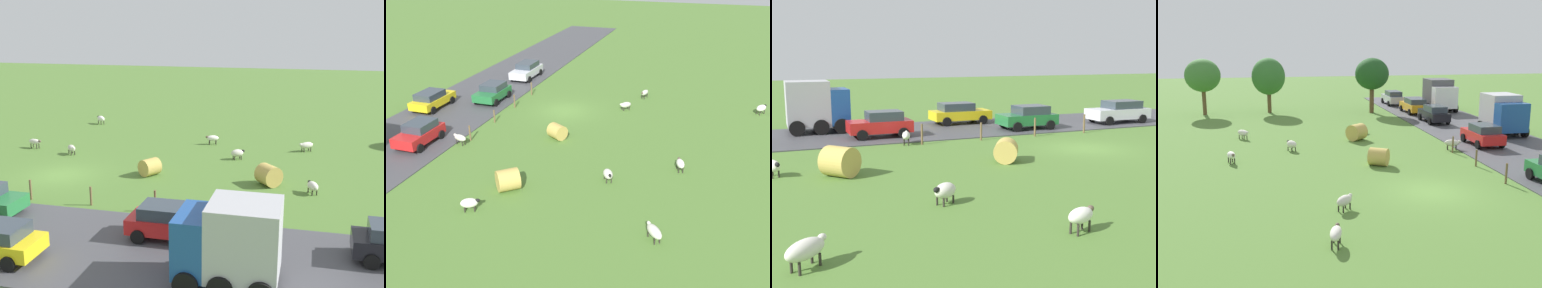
% 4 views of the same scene
% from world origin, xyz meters
% --- Properties ---
extents(ground_plane, '(160.00, 160.00, 0.00)m').
position_xyz_m(ground_plane, '(0.00, 0.00, 0.00)').
color(ground_plane, '#517A33').
extents(road_strip, '(8.00, 80.00, 0.06)m').
position_xyz_m(road_strip, '(9.18, 0.00, 0.03)').
color(road_strip, '#47474C').
rests_on(road_strip, ground_plane).
extents(sheep_1, '(1.11, 1.21, 0.75)m').
position_xyz_m(sheep_1, '(-10.05, 15.33, 0.49)').
color(sheep_1, silver).
rests_on(sheep_1, ground_plane).
extents(sheep_2, '(0.92, 1.07, 0.76)m').
position_xyz_m(sheep_2, '(-6.52, 10.54, 0.48)').
color(sheep_2, silver).
rests_on(sheep_2, ground_plane).
extents(sheep_3, '(0.75, 1.12, 0.75)m').
position_xyz_m(sheep_3, '(-10.51, 7.86, 0.52)').
color(sheep_3, white).
rests_on(sheep_3, ground_plane).
extents(sheep_5, '(1.23, 0.74, 0.75)m').
position_xyz_m(sheep_5, '(4.81, 8.75, 0.51)').
color(sheep_5, silver).
rests_on(sheep_5, ground_plane).
extents(sheep_6, '(1.09, 0.89, 0.74)m').
position_xyz_m(sheep_6, '(-0.29, 15.90, 0.47)').
color(sheep_6, silver).
rests_on(sheep_6, ground_plane).
extents(hay_bale_0, '(1.78, 1.78, 1.28)m').
position_xyz_m(hay_bale_0, '(-1.26, 13.28, 0.64)').
color(hay_bale_0, tan).
rests_on(hay_bale_0, ground_plane).
extents(hay_bale_1, '(1.56, 1.54, 1.11)m').
position_xyz_m(hay_bale_1, '(-1.40, 5.61, 0.55)').
color(hay_bale_1, tan).
rests_on(hay_bale_1, ground_plane).
extents(fence_post_0, '(0.12, 0.12, 1.21)m').
position_xyz_m(fence_post_0, '(4.49, -3.06, 0.61)').
color(fence_post_0, brown).
rests_on(fence_post_0, ground_plane).
extents(fence_post_1, '(0.12, 0.12, 1.16)m').
position_xyz_m(fence_post_1, '(4.49, 0.60, 0.58)').
color(fence_post_1, brown).
rests_on(fence_post_1, ground_plane).
extents(fence_post_2, '(0.12, 0.12, 1.06)m').
position_xyz_m(fence_post_2, '(4.49, 4.26, 0.53)').
color(fence_post_2, brown).
rests_on(fence_post_2, ground_plane).
extents(fence_post_3, '(0.12, 0.12, 1.16)m').
position_xyz_m(fence_post_3, '(4.49, 7.92, 0.58)').
color(fence_post_3, brown).
rests_on(fence_post_3, ground_plane).
extents(truck_0, '(2.77, 3.82, 3.31)m').
position_xyz_m(truck_0, '(10.94, 12.98, 1.80)').
color(truck_0, '#1E4C99').
rests_on(truck_0, road_strip).
extents(car_0, '(2.14, 4.56, 1.62)m').
position_xyz_m(car_0, '(7.26, -8.09, 0.90)').
color(car_0, silver).
rests_on(car_0, road_strip).
extents(car_1, '(2.21, 3.84, 1.56)m').
position_xyz_m(car_1, '(7.14, -0.39, 0.87)').
color(car_1, '#237238').
rests_on(car_1, road_strip).
extents(car_2, '(2.06, 3.80, 1.58)m').
position_xyz_m(car_2, '(7.55, 9.57, 0.88)').
color(car_2, red).
rests_on(car_2, road_strip).
extents(car_5, '(2.10, 4.27, 1.52)m').
position_xyz_m(car_5, '(11.16, 3.02, 0.86)').
color(car_5, yellow).
rests_on(car_5, road_strip).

